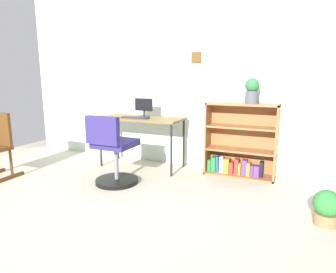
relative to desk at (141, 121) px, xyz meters
The scene contains 9 objects.
ground_plane 1.91m from the desk, 77.84° to the right, with size 6.24×6.24×0.00m, color #ADA492.
wall_back 0.82m from the desk, 47.08° to the left, with size 5.20×0.12×2.56m.
desk is the anchor object (origin of this frame).
monitor 0.20m from the desk, 62.35° to the left, with size 0.27×0.15×0.26m.
keyboard 0.15m from the desk, 98.93° to the right, with size 0.40×0.12×0.02m, color #2C242D.
office_chair 0.83m from the desk, 87.00° to the right, with size 0.52×0.55×0.86m.
bookshelf_low 1.39m from the desk, ahead, with size 0.90×0.30×0.96m.
potted_plant_on_shelf 1.55m from the desk, ahead, with size 0.18×0.18×0.32m.
potted_plant_floor 2.52m from the desk, 20.32° to the right, with size 0.24×0.24×0.32m.
Camera 1 is at (1.65, -1.88, 1.29)m, focal length 31.57 mm.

